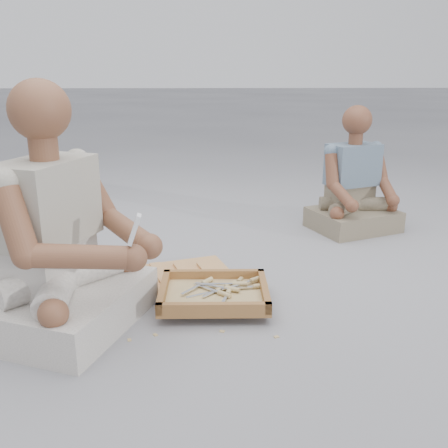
{
  "coord_description": "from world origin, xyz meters",
  "views": [
    {
      "loc": [
        -0.08,
        -2.19,
        1.04
      ],
      "look_at": [
        -0.0,
        0.21,
        0.3
      ],
      "focal_mm": 40.0,
      "sensor_mm": 36.0,
      "label": 1
    }
  ],
  "objects_px": {
    "carved_panel": "(174,278)",
    "tool_tray": "(214,294)",
    "craftsman": "(62,248)",
    "companion": "(354,189)"
  },
  "relations": [
    {
      "from": "carved_panel",
      "to": "tool_tray",
      "type": "bearing_deg",
      "value": -54.91
    },
    {
      "from": "carved_panel",
      "to": "companion",
      "type": "distance_m",
      "value": 1.47
    },
    {
      "from": "carved_panel",
      "to": "craftsman",
      "type": "xyz_separation_m",
      "value": [
        -0.42,
        -0.43,
        0.33
      ]
    },
    {
      "from": "carved_panel",
      "to": "tool_tray",
      "type": "height_order",
      "value": "tool_tray"
    },
    {
      "from": "carved_panel",
      "to": "craftsman",
      "type": "relative_size",
      "value": 0.58
    },
    {
      "from": "carved_panel",
      "to": "craftsman",
      "type": "distance_m",
      "value": 0.68
    },
    {
      "from": "tool_tray",
      "to": "craftsman",
      "type": "bearing_deg",
      "value": -166.89
    },
    {
      "from": "tool_tray",
      "to": "craftsman",
      "type": "distance_m",
      "value": 0.7
    },
    {
      "from": "carved_panel",
      "to": "craftsman",
      "type": "height_order",
      "value": "craftsman"
    },
    {
      "from": "companion",
      "to": "craftsman",
      "type": "bearing_deg",
      "value": 17.22
    }
  ]
}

